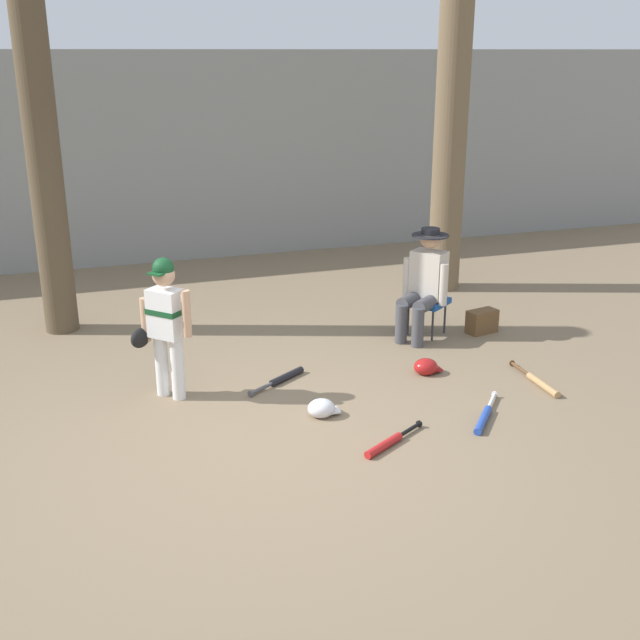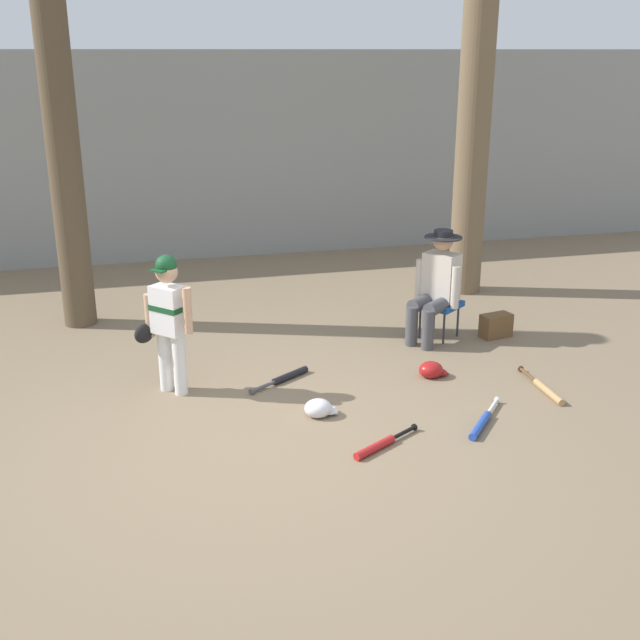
{
  "view_description": "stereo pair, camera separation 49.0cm",
  "coord_description": "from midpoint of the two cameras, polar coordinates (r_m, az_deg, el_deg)",
  "views": [
    {
      "loc": [
        -1.39,
        -5.45,
        3.0
      ],
      "look_at": [
        0.7,
        0.73,
        0.75
      ],
      "focal_mm": 44.05,
      "sensor_mm": 36.0,
      "label": 1
    },
    {
      "loc": [
        -0.92,
        -5.59,
        3.0
      ],
      "look_at": [
        0.7,
        0.73,
        0.75
      ],
      "focal_mm": 44.05,
      "sensor_mm": 36.0,
      "label": 2
    }
  ],
  "objects": [
    {
      "name": "seated_spectator",
      "position": [
        8.51,
        10.09,
        2.63
      ],
      "size": [
        0.65,
        0.6,
        1.2
      ],
      "color": "#47474C",
      "rests_on": "ground"
    },
    {
      "name": "batting_helmet_red",
      "position": [
        7.71,
        9.89,
        -3.62
      ],
      "size": [
        0.28,
        0.22,
        0.16
      ],
      "color": "#A81919",
      "rests_on": "ground"
    },
    {
      "name": "handbag_beside_stool",
      "position": [
        8.89,
        14.22,
        -0.42
      ],
      "size": [
        0.37,
        0.25,
        0.26
      ],
      "primitive_type": "cube",
      "rotation": [
        0.0,
        0.0,
        0.21
      ],
      "color": "brown",
      "rests_on": "ground"
    },
    {
      "name": "folding_stool",
      "position": [
        8.68,
        10.3,
        1.03
      ],
      "size": [
        0.56,
        0.56,
        0.41
      ],
      "color": "#194C9E",
      "rests_on": "ground"
    },
    {
      "name": "batting_helmet_white",
      "position": [
        6.81,
        1.95,
        -6.46
      ],
      "size": [
        0.28,
        0.22,
        0.16
      ],
      "color": "silver",
      "rests_on": "ground"
    },
    {
      "name": "bat_red_barrel",
      "position": [
        6.33,
        6.59,
        -9.06
      ],
      "size": [
        0.65,
        0.42,
        0.07
      ],
      "color": "red",
      "rests_on": "ground"
    },
    {
      "name": "concrete_back_wall",
      "position": [
        11.92,
        -8.9,
        11.6
      ],
      "size": [
        18.0,
        0.36,
        3.01
      ],
      "primitive_type": "cube",
      "color": "gray",
      "rests_on": "ground"
    },
    {
      "name": "bat_black_composite",
      "position": [
        7.52,
        -0.63,
        -4.21
      ],
      "size": [
        0.65,
        0.46,
        0.07
      ],
      "color": "black",
      "rests_on": "ground"
    },
    {
      "name": "ground_plane",
      "position": [
        6.39,
        -2.3,
        -8.99
      ],
      "size": [
        60.0,
        60.0,
        0.0
      ],
      "primitive_type": "plane",
      "color": "#7F6B51"
    },
    {
      "name": "tree_near_player",
      "position": [
        8.98,
        -16.74,
        12.51
      ],
      "size": [
        0.48,
        0.48,
        4.67
      ],
      "color": "brown",
      "rests_on": "ground"
    },
    {
      "name": "young_ballplayer",
      "position": [
        7.11,
        -9.1,
        0.3
      ],
      "size": [
        0.56,
        0.46,
        1.31
      ],
      "color": "white",
      "rests_on": "ground"
    },
    {
      "name": "tree_behind_spectator",
      "position": [
        10.12,
        12.75,
        16.86
      ],
      "size": [
        0.62,
        0.62,
        6.03
      ],
      "color": "brown",
      "rests_on": "ground"
    },
    {
      "name": "bat_blue_youth",
      "position": [
        6.84,
        13.75,
        -7.27
      ],
      "size": [
        0.57,
        0.66,
        0.07
      ],
      "color": "#2347AD",
      "rests_on": "ground"
    },
    {
      "name": "bat_wood_tan",
      "position": [
        7.63,
        17.84,
        -4.83
      ],
      "size": [
        0.09,
        0.82,
        0.07
      ],
      "color": "tan",
      "rests_on": "ground"
    }
  ]
}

